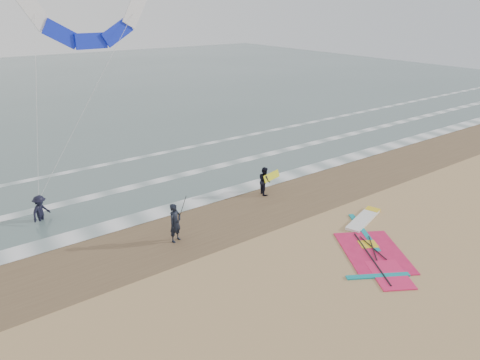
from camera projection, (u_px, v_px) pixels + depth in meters
ground at (341, 261)px, 17.16m from camera, size 120.00×120.00×0.00m
sea_water at (49, 87)px, 53.26m from camera, size 120.00×80.00×0.02m
wet_sand_band at (251, 208)px, 21.67m from camera, size 120.00×5.00×0.01m
foam_waterline at (205, 180)px, 25.00m from camera, size 120.00×9.15×0.02m
windsurf_rig at (372, 243)px, 18.43m from camera, size 5.77×5.47×0.14m
person_standing at (175, 223)px, 18.33m from camera, size 0.75×0.63×1.76m
person_walking at (265, 181)px, 23.00m from camera, size 0.77×0.88×1.54m
person_wading at (40, 205)px, 20.08m from camera, size 1.22×1.15×1.65m
held_pole at (181, 212)px, 18.33m from camera, size 0.17×0.86×1.82m
carried_kiteboard at (272, 176)px, 23.07m from camera, size 1.30×0.51×0.39m
surf_kite at (89, 27)px, 22.05m from camera, size 7.74×3.49×9.11m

